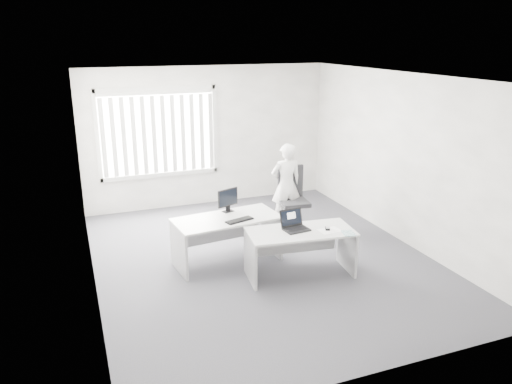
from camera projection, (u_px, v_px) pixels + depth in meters
name	position (u px, v px, depth m)	size (l,w,h in m)	color
ground	(262.00, 259.00, 7.83)	(6.00, 6.00, 0.00)	#5C5A63
wall_back	(208.00, 137.00, 10.08)	(5.00, 0.02, 2.80)	white
wall_front	(379.00, 250.00, 4.73)	(5.00, 0.02, 2.80)	white
wall_left	(86.00, 191.00, 6.56)	(0.02, 6.00, 2.80)	white
wall_right	(402.00, 159.00, 8.26)	(0.02, 6.00, 2.80)	white
ceiling	(263.00, 77.00, 6.99)	(5.00, 6.00, 0.02)	white
window	(158.00, 133.00, 9.66)	(2.32, 0.06, 1.76)	silver
blinds	(159.00, 135.00, 9.62)	(2.20, 0.10, 1.50)	silver
desk_near	(300.00, 243.00, 7.17)	(1.59, 0.88, 0.69)	silver
desk_far	(227.00, 230.00, 7.58)	(1.66, 0.92, 0.73)	silver
office_chair	(293.00, 209.00, 9.02)	(0.71, 0.71, 1.13)	black
person	(286.00, 185.00, 9.00)	(0.56, 0.37, 1.54)	silver
laptop	(297.00, 221.00, 7.08)	(0.35, 0.31, 0.28)	black
paper_sheet	(330.00, 230.00, 7.12)	(0.31, 0.22, 0.00)	white
mouse	(328.00, 228.00, 7.14)	(0.06, 0.11, 0.04)	silver
booklet	(349.00, 233.00, 7.01)	(0.16, 0.22, 0.01)	white
keyboard	(240.00, 220.00, 7.39)	(0.43, 0.14, 0.02)	black
monitor	(228.00, 200.00, 7.73)	(0.37, 0.11, 0.37)	black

